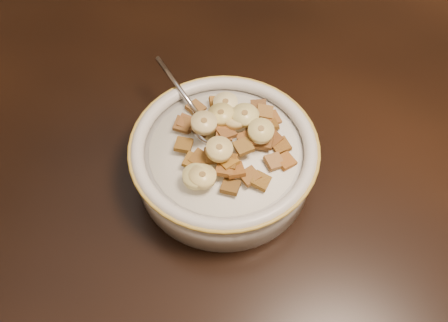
% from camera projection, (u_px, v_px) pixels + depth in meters
% --- Properties ---
extents(floor, '(4.00, 4.50, 0.10)m').
position_uv_depth(floor, '(195.00, 283.00, 1.40)').
color(floor, '#422816').
rests_on(floor, ground).
extents(table, '(1.40, 0.90, 0.04)m').
position_uv_depth(table, '(170.00, 98.00, 0.75)').
color(table, black).
rests_on(table, floor).
extents(cereal_bowl, '(0.22, 0.22, 0.05)m').
position_uv_depth(cereal_bowl, '(224.00, 163.00, 0.63)').
color(cereal_bowl, beige).
rests_on(cereal_bowl, table).
extents(milk, '(0.18, 0.18, 0.00)m').
position_uv_depth(milk, '(224.00, 150.00, 0.61)').
color(milk, white).
rests_on(milk, cereal_bowl).
extents(spoon, '(0.07, 0.06, 0.01)m').
position_uv_depth(spoon, '(208.00, 129.00, 0.62)').
color(spoon, '#BCBDBF').
rests_on(spoon, cereal_bowl).
extents(cereal_square_0, '(0.02, 0.02, 0.01)m').
position_uv_depth(cereal_square_0, '(193.00, 161.00, 0.58)').
color(cereal_square_0, brown).
rests_on(cereal_square_0, milk).
extents(cereal_square_1, '(0.02, 0.02, 0.01)m').
position_uv_depth(cereal_square_1, '(184.00, 145.00, 0.60)').
color(cereal_square_1, brown).
rests_on(cereal_square_1, milk).
extents(cereal_square_2, '(0.03, 0.03, 0.01)m').
position_uv_depth(cereal_square_2, '(200.00, 159.00, 0.58)').
color(cereal_square_2, brown).
rests_on(cereal_square_2, milk).
extents(cereal_square_3, '(0.03, 0.03, 0.01)m').
position_uv_depth(cereal_square_3, '(201.00, 126.00, 0.61)').
color(cereal_square_3, brown).
rests_on(cereal_square_3, milk).
extents(cereal_square_4, '(0.02, 0.02, 0.01)m').
position_uv_depth(cereal_square_4, '(183.00, 125.00, 0.61)').
color(cereal_square_4, brown).
rests_on(cereal_square_4, milk).
extents(cereal_square_5, '(0.03, 0.03, 0.01)m').
position_uv_depth(cereal_square_5, '(196.00, 108.00, 0.64)').
color(cereal_square_5, brown).
rests_on(cereal_square_5, milk).
extents(cereal_square_6, '(0.03, 0.03, 0.01)m').
position_uv_depth(cereal_square_6, '(271.00, 119.00, 0.63)').
color(cereal_square_6, brown).
rests_on(cereal_square_6, milk).
extents(cereal_square_7, '(0.02, 0.02, 0.01)m').
position_uv_depth(cereal_square_7, '(186.00, 123.00, 0.62)').
color(cereal_square_7, brown).
rests_on(cereal_square_7, milk).
extents(cereal_square_8, '(0.03, 0.03, 0.01)m').
position_uv_depth(cereal_square_8, '(281.00, 146.00, 0.60)').
color(cereal_square_8, '#8F5E22').
rests_on(cereal_square_8, milk).
extents(cereal_square_9, '(0.02, 0.02, 0.01)m').
position_uv_depth(cereal_square_9, '(224.00, 132.00, 0.59)').
color(cereal_square_9, '#954D1E').
rests_on(cereal_square_9, milk).
extents(cereal_square_10, '(0.03, 0.03, 0.01)m').
position_uv_depth(cereal_square_10, '(218.00, 104.00, 0.64)').
color(cereal_square_10, '#975D22').
rests_on(cereal_square_10, milk).
extents(cereal_square_11, '(0.03, 0.03, 0.01)m').
position_uv_depth(cereal_square_11, '(274.00, 161.00, 0.59)').
color(cereal_square_11, brown).
rests_on(cereal_square_11, milk).
extents(cereal_square_12, '(0.03, 0.03, 0.01)m').
position_uv_depth(cereal_square_12, '(226.00, 132.00, 0.59)').
color(cereal_square_12, brown).
rests_on(cereal_square_12, milk).
extents(cereal_square_13, '(0.02, 0.02, 0.01)m').
position_uv_depth(cereal_square_13, '(186.00, 124.00, 0.62)').
color(cereal_square_13, olive).
rests_on(cereal_square_13, milk).
extents(cereal_square_14, '(0.03, 0.03, 0.01)m').
position_uv_depth(cereal_square_14, '(272.00, 138.00, 0.61)').
color(cereal_square_14, brown).
rests_on(cereal_square_14, milk).
extents(cereal_square_15, '(0.03, 0.03, 0.01)m').
position_uv_depth(cereal_square_15, '(246.00, 139.00, 0.59)').
color(cereal_square_15, brown).
rests_on(cereal_square_15, milk).
extents(cereal_square_16, '(0.02, 0.02, 0.01)m').
position_uv_depth(cereal_square_16, '(225.00, 169.00, 0.57)').
color(cereal_square_16, '#935B24').
rests_on(cereal_square_16, milk).
extents(cereal_square_17, '(0.03, 0.03, 0.01)m').
position_uv_depth(cereal_square_17, '(269.00, 125.00, 0.62)').
color(cereal_square_17, brown).
rests_on(cereal_square_17, milk).
extents(cereal_square_18, '(0.03, 0.03, 0.01)m').
position_uv_depth(cereal_square_18, '(228.00, 161.00, 0.57)').
color(cereal_square_18, '#90651A').
rests_on(cereal_square_18, milk).
extents(cereal_square_19, '(0.03, 0.03, 0.01)m').
position_uv_depth(cereal_square_19, '(221.00, 116.00, 0.61)').
color(cereal_square_19, '#9D6F20').
rests_on(cereal_square_19, milk).
extents(cereal_square_20, '(0.02, 0.02, 0.01)m').
position_uv_depth(cereal_square_20, '(264.00, 142.00, 0.60)').
color(cereal_square_20, brown).
rests_on(cereal_square_20, milk).
extents(cereal_square_21, '(0.02, 0.02, 0.01)m').
position_uv_depth(cereal_square_21, '(228.00, 162.00, 0.57)').
color(cereal_square_21, brown).
rests_on(cereal_square_21, milk).
extents(cereal_square_22, '(0.03, 0.03, 0.01)m').
position_uv_depth(cereal_square_22, '(244.00, 147.00, 0.58)').
color(cereal_square_22, brown).
rests_on(cereal_square_22, milk).
extents(cereal_square_23, '(0.03, 0.03, 0.01)m').
position_uv_depth(cereal_square_23, '(250.00, 176.00, 0.57)').
color(cereal_square_23, brown).
rests_on(cereal_square_23, milk).
extents(cereal_square_24, '(0.03, 0.03, 0.01)m').
position_uv_depth(cereal_square_24, '(214.00, 155.00, 0.58)').
color(cereal_square_24, olive).
rests_on(cereal_square_24, milk).
extents(cereal_square_25, '(0.03, 0.03, 0.01)m').
position_uv_depth(cereal_square_25, '(259.00, 107.00, 0.64)').
color(cereal_square_25, brown).
rests_on(cereal_square_25, milk).
extents(cereal_square_26, '(0.02, 0.02, 0.01)m').
position_uv_depth(cereal_square_26, '(261.00, 181.00, 0.57)').
color(cereal_square_26, brown).
rests_on(cereal_square_26, milk).
extents(cereal_square_27, '(0.03, 0.03, 0.01)m').
position_uv_depth(cereal_square_27, '(286.00, 161.00, 0.59)').
color(cereal_square_27, brown).
rests_on(cereal_square_27, milk).
extents(cereal_square_28, '(0.03, 0.03, 0.01)m').
position_uv_depth(cereal_square_28, '(235.00, 170.00, 0.57)').
color(cereal_square_28, '#95561A').
rests_on(cereal_square_28, milk).
extents(cereal_square_29, '(0.02, 0.02, 0.01)m').
position_uv_depth(cereal_square_29, '(254.00, 125.00, 0.61)').
color(cereal_square_29, brown).
rests_on(cereal_square_29, milk).
extents(cereal_square_30, '(0.02, 0.02, 0.01)m').
position_uv_depth(cereal_square_30, '(265.00, 112.00, 0.63)').
color(cereal_square_30, brown).
rests_on(cereal_square_30, milk).
extents(cereal_square_31, '(0.02, 0.02, 0.01)m').
position_uv_depth(cereal_square_31, '(230.00, 187.00, 0.57)').
color(cereal_square_31, brown).
rests_on(cereal_square_31, milk).
extents(banana_slice_0, '(0.04, 0.04, 0.01)m').
position_uv_depth(banana_slice_0, '(226.00, 104.00, 0.62)').
color(banana_slice_0, beige).
rests_on(banana_slice_0, milk).
extents(banana_slice_1, '(0.04, 0.04, 0.02)m').
position_uv_depth(banana_slice_1, '(221.00, 115.00, 0.60)').
color(banana_slice_1, '#DDC06E').
rests_on(banana_slice_1, milk).
extents(banana_slice_2, '(0.04, 0.04, 0.02)m').
position_uv_depth(banana_slice_2, '(261.00, 131.00, 0.59)').
color(banana_slice_2, '#F3E374').
rests_on(banana_slice_2, milk).
extents(banana_slice_3, '(0.04, 0.04, 0.02)m').
position_uv_depth(banana_slice_3, '(203.00, 177.00, 0.56)').
color(banana_slice_3, '#D8BC6F').
rests_on(banana_slice_3, milk).
extents(banana_slice_4, '(0.04, 0.04, 0.01)m').
position_uv_depth(banana_slice_4, '(246.00, 115.00, 0.60)').
color(banana_slice_4, '#DCBF77').
rests_on(banana_slice_4, milk).
extents(banana_slice_5, '(0.03, 0.03, 0.01)m').
position_uv_depth(banana_slice_5, '(245.00, 115.00, 0.60)').
color(banana_slice_5, '#CCC080').
rests_on(banana_slice_5, milk).
extents(banana_slice_6, '(0.03, 0.03, 0.02)m').
position_uv_depth(banana_slice_6, '(235.00, 118.00, 0.60)').
color(banana_slice_6, tan).
rests_on(banana_slice_6, milk).
extents(banana_slice_7, '(0.04, 0.04, 0.01)m').
position_uv_depth(banana_slice_7, '(219.00, 149.00, 0.57)').
color(banana_slice_7, '#CDBD66').
rests_on(banana_slice_7, milk).
extents(banana_slice_8, '(0.04, 0.04, 0.01)m').
position_uv_depth(banana_slice_8, '(204.00, 123.00, 0.59)').
color(banana_slice_8, '#D1BD89').
rests_on(banana_slice_8, milk).
extents(banana_slice_9, '(0.03, 0.03, 0.01)m').
position_uv_depth(banana_slice_9, '(196.00, 176.00, 0.56)').
color(banana_slice_9, '#E9DB83').
rests_on(banana_slice_9, milk).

